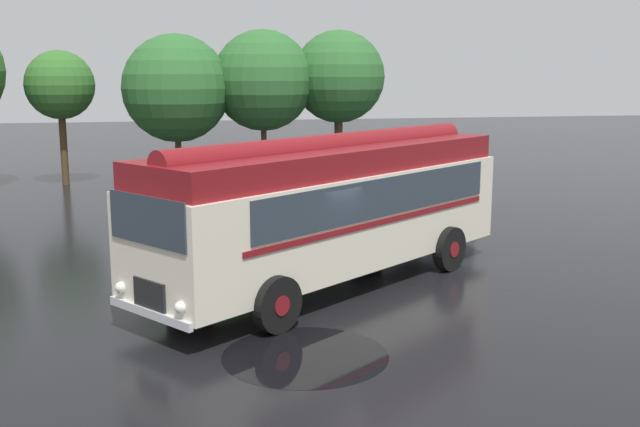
# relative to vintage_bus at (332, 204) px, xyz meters

# --- Properties ---
(ground_plane) EXTENTS (120.00, 120.00, 0.00)m
(ground_plane) POSITION_rel_vintage_bus_xyz_m (-0.91, -0.80, -1.89)
(ground_plane) COLOR black
(vintage_bus) EXTENTS (9.52, 8.02, 3.49)m
(vintage_bus) POSITION_rel_vintage_bus_xyz_m (0.00, 0.00, 0.00)
(vintage_bus) COLOR silver
(vintage_bus) RESTS_ON ground
(car_near_left) EXTENTS (2.26, 4.34, 1.66)m
(car_near_left) POSITION_rel_vintage_bus_xyz_m (-2.65, 10.23, -1.05)
(car_near_left) COLOR maroon
(car_near_left) RESTS_ON ground
(car_mid_left) EXTENTS (2.30, 4.36, 1.66)m
(car_mid_left) POSITION_rel_vintage_bus_xyz_m (0.49, 10.34, -1.05)
(car_mid_left) COLOR #4C5156
(car_mid_left) RESTS_ON ground
(car_mid_right) EXTENTS (2.38, 4.39, 1.66)m
(car_mid_right) POSITION_rel_vintage_bus_xyz_m (3.30, 9.98, -1.05)
(car_mid_right) COLOR #B7BABF
(car_mid_right) RESTS_ON ground
(box_van) EXTENTS (2.34, 5.78, 2.50)m
(box_van) POSITION_rel_vintage_bus_xyz_m (5.53, 10.10, -0.53)
(box_van) COLOR #B2B7BC
(box_van) RESTS_ON ground
(tree_left_of_centre) EXTENTS (2.92, 2.92, 5.74)m
(tree_left_of_centre) POSITION_rel_vintage_bus_xyz_m (-8.08, 17.47, 2.35)
(tree_left_of_centre) COLOR #4C3823
(tree_left_of_centre) RESTS_ON ground
(tree_centre) EXTENTS (4.68, 4.68, 6.46)m
(tree_centre) POSITION_rel_vintage_bus_xyz_m (-3.42, 17.20, 2.20)
(tree_centre) COLOR #4C3823
(tree_centre) RESTS_ON ground
(tree_right_of_centre) EXTENTS (4.48, 4.48, 6.68)m
(tree_right_of_centre) POSITION_rel_vintage_bus_xyz_m (0.46, 17.47, 2.50)
(tree_right_of_centre) COLOR #4C3823
(tree_right_of_centre) RESTS_ON ground
(tree_far_right) EXTENTS (4.18, 4.18, 6.69)m
(tree_far_right) POSITION_rel_vintage_bus_xyz_m (4.08, 17.40, 2.75)
(tree_far_right) COLOR #4C3823
(tree_far_right) RESTS_ON ground
(puddle_patch) EXTENTS (2.91, 2.91, 0.01)m
(puddle_patch) POSITION_rel_vintage_bus_xyz_m (-1.37, -4.17, -1.89)
(puddle_patch) COLOR black
(puddle_patch) RESTS_ON ground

